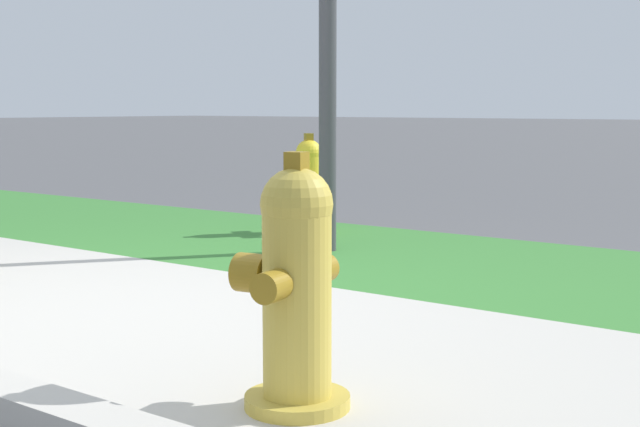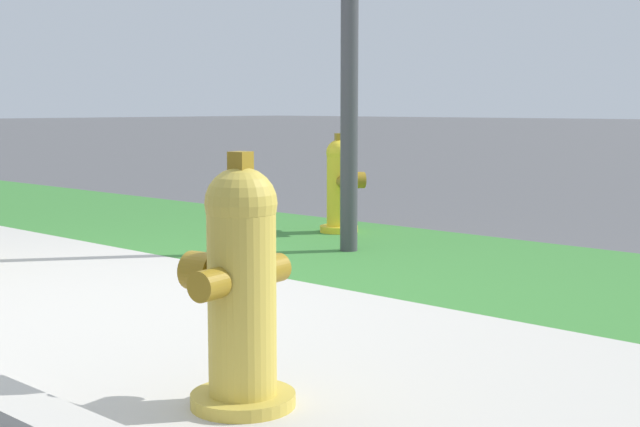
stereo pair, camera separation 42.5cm
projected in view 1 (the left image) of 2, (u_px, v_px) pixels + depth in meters
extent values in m
plane|color=#515154|center=(105.00, 312.00, 3.96)|extent=(120.00, 120.00, 0.00)
cube|color=#BCB7AD|center=(105.00, 311.00, 3.96)|extent=(18.00, 2.01, 0.01)
cube|color=#387A33|center=(364.00, 252.00, 5.58)|extent=(18.00, 2.08, 0.01)
cylinder|color=gold|center=(297.00, 403.00, 2.67)|extent=(0.32, 0.32, 0.05)
cylinder|color=gold|center=(297.00, 300.00, 2.64)|extent=(0.21, 0.21, 0.58)
sphere|color=gold|center=(297.00, 204.00, 2.60)|extent=(0.22, 0.22, 0.22)
cube|color=olive|center=(297.00, 161.00, 2.59)|extent=(0.06, 0.06, 0.06)
cylinder|color=olive|center=(271.00, 286.00, 2.50)|extent=(0.10, 0.10, 0.09)
cylinder|color=olive|center=(320.00, 269.00, 2.76)|extent=(0.10, 0.10, 0.09)
cylinder|color=olive|center=(253.00, 273.00, 2.70)|extent=(0.12, 0.13, 0.12)
cylinder|color=yellow|center=(309.00, 229.00, 6.46)|extent=(0.28, 0.28, 0.05)
cylinder|color=yellow|center=(309.00, 189.00, 6.42)|extent=(0.18, 0.18, 0.53)
sphere|color=yellow|center=(309.00, 153.00, 6.39)|extent=(0.19, 0.19, 0.19)
cube|color=olive|center=(309.00, 137.00, 6.38)|extent=(0.08, 0.08, 0.06)
cylinder|color=olive|center=(303.00, 179.00, 6.54)|extent=(0.12, 0.12, 0.09)
cylinder|color=olive|center=(315.00, 182.00, 6.29)|extent=(0.12, 0.12, 0.09)
cylinder|color=olive|center=(327.00, 180.00, 6.46)|extent=(0.16, 0.15, 0.12)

